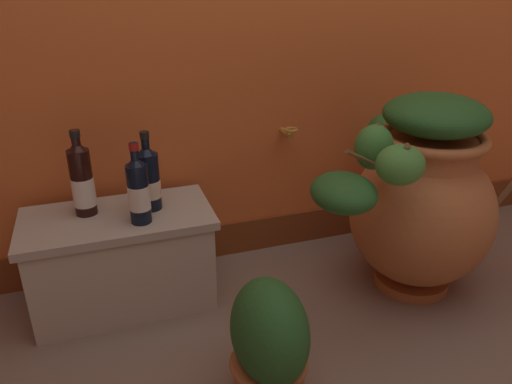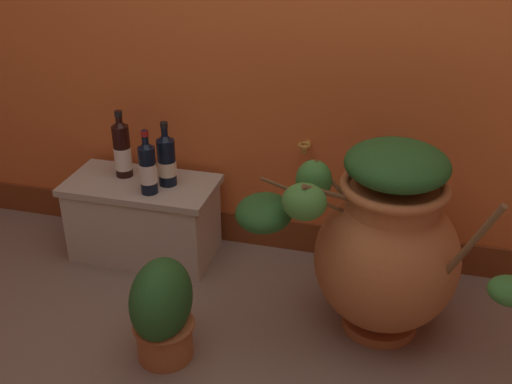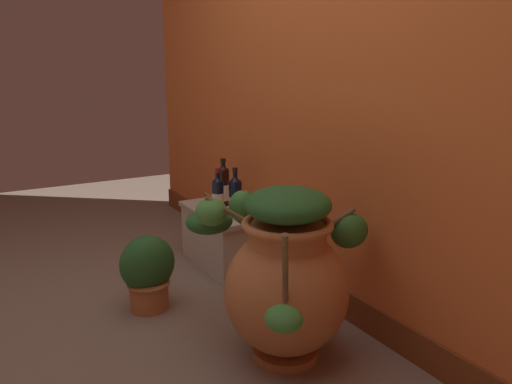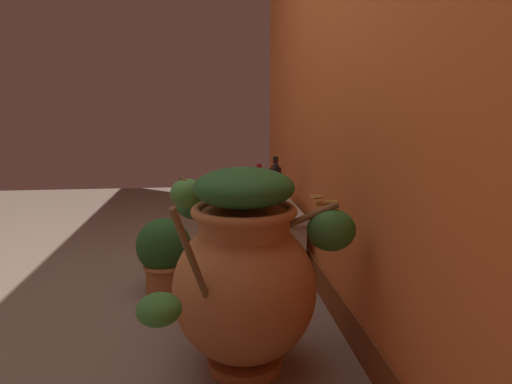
{
  "view_description": "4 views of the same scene",
  "coord_description": "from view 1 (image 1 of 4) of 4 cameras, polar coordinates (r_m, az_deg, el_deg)",
  "views": [
    {
      "loc": [
        -0.7,
        -0.75,
        1.17
      ],
      "look_at": [
        -0.21,
        0.7,
        0.47
      ],
      "focal_mm": 34.56,
      "sensor_mm": 36.0,
      "label": 1
    },
    {
      "loc": [
        0.46,
        -1.35,
        1.6
      ],
      "look_at": [
        -0.09,
        0.69,
        0.5
      ],
      "focal_mm": 43.36,
      "sensor_mm": 36.0,
      "label": 2
    },
    {
      "loc": [
        2.12,
        -0.5,
        1.27
      ],
      "look_at": [
        -0.15,
        0.82,
        0.61
      ],
      "focal_mm": 35.7,
      "sensor_mm": 36.0,
      "label": 3
    },
    {
      "loc": [
        1.97,
        0.51,
        0.99
      ],
      "look_at": [
        -0.04,
        0.73,
        0.59
      ],
      "focal_mm": 30.74,
      "sensor_mm": 36.0,
      "label": 4
    }
  ],
  "objects": [
    {
      "name": "terracotta_urn",
      "position": [
        1.94,
        18.51,
        -0.69
      ],
      "size": [
        0.99,
        0.75,
        0.78
      ],
      "color": "#B26638",
      "rests_on": "ground_plane"
    },
    {
      "name": "stone_ledge",
      "position": [
        1.9,
        -15.26,
        -7.17
      ],
      "size": [
        0.67,
        0.35,
        0.37
      ],
      "color": "beige",
      "rests_on": "ground_plane"
    },
    {
      "name": "wine_bottle_left",
      "position": [
        1.7,
        -13.46,
        0.3
      ],
      "size": [
        0.07,
        0.07,
        0.29
      ],
      "color": "black",
      "rests_on": "stone_ledge"
    },
    {
      "name": "wine_bottle_middle",
      "position": [
        1.79,
        -12.34,
        1.67
      ],
      "size": [
        0.08,
        0.08,
        0.29
      ],
      "color": "black",
      "rests_on": "stone_ledge"
    },
    {
      "name": "wine_bottle_right",
      "position": [
        1.81,
        -19.5,
        1.36
      ],
      "size": [
        0.08,
        0.08,
        0.31
      ],
      "color": "black",
      "rests_on": "stone_ledge"
    },
    {
      "name": "potted_shrub",
      "position": [
        1.44,
        1.54,
        -17.25
      ],
      "size": [
        0.23,
        0.29,
        0.41
      ],
      "color": "#B26638",
      "rests_on": "ground_plane"
    }
  ]
}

